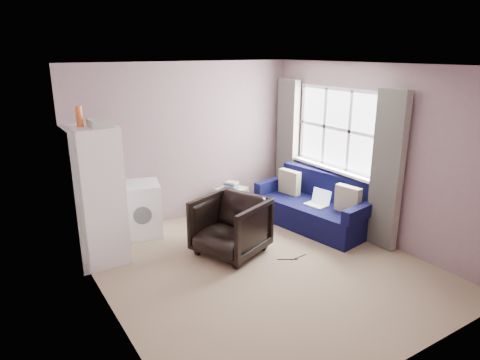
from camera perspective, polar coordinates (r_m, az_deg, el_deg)
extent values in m
cube|color=#9A8165|center=(5.60, 2.90, -11.55)|extent=(3.80, 4.20, 0.02)
cube|color=silver|center=(4.93, 3.35, 15.16)|extent=(3.80, 4.20, 0.02)
cube|color=gray|center=(6.90, -7.09, 5.03)|extent=(3.80, 0.02, 2.50)
cube|color=gray|center=(3.71, 22.40, -6.78)|extent=(3.80, 0.02, 2.50)
cube|color=gray|center=(4.36, -17.90, -2.83)|extent=(0.02, 4.20, 2.50)
cube|color=gray|center=(6.39, 17.27, 3.42)|extent=(0.02, 4.20, 2.50)
cube|color=white|center=(6.79, 12.86, 6.68)|extent=(0.01, 1.60, 1.20)
imported|color=black|center=(5.76, -1.28, -5.81)|extent=(1.04, 1.07, 0.86)
cube|color=white|center=(5.70, -18.68, -2.08)|extent=(0.61, 0.61, 1.78)
cube|color=slate|center=(5.85, -15.53, -3.70)|extent=(0.01, 0.57, 0.02)
cube|color=slate|center=(5.90, -16.52, 1.61)|extent=(0.02, 0.03, 0.51)
cube|color=white|center=(5.65, -15.87, 1.73)|extent=(0.01, 0.43, 0.61)
cylinder|color=orange|center=(5.50, -20.64, 7.96)|extent=(0.08, 0.08, 0.24)
cube|color=#B7B6AC|center=(5.41, -18.09, 7.25)|extent=(0.26, 0.31, 0.09)
cube|color=white|center=(6.53, -13.09, -3.78)|extent=(0.69, 0.69, 0.80)
cube|color=slate|center=(6.39, -13.29, -0.73)|extent=(0.64, 0.63, 0.05)
cylinder|color=slate|center=(6.26, -12.88, -4.64)|extent=(0.26, 0.09, 0.26)
cube|color=silver|center=(7.10, -1.17, -1.25)|extent=(0.54, 0.54, 0.04)
cube|color=silver|center=(7.23, -1.15, -4.16)|extent=(0.54, 0.54, 0.04)
cube|color=silver|center=(7.03, -2.14, -3.26)|extent=(0.18, 0.41, 0.47)
cube|color=silver|center=(7.31, -0.22, -2.44)|extent=(0.18, 0.41, 0.47)
cube|color=navy|center=(7.09, -1.17, -1.00)|extent=(0.20, 0.24, 0.03)
cube|color=#C9BE86|center=(7.09, -1.12, -0.76)|extent=(0.21, 0.25, 0.03)
cube|color=navy|center=(7.07, -1.25, -0.58)|extent=(0.19, 0.24, 0.03)
cube|color=#C9BE86|center=(7.07, -1.10, -0.34)|extent=(0.22, 0.25, 0.03)
cube|color=#0C0D39|center=(6.81, 9.79, -4.55)|extent=(1.11, 1.87, 0.39)
cube|color=#0C0D39|center=(6.92, 11.65, -0.69)|extent=(0.47, 1.76, 0.43)
cube|color=#0C0D39|center=(6.25, 16.01, -4.08)|extent=(0.84, 0.27, 0.20)
cube|color=#0C0D39|center=(7.23, 4.65, -0.59)|extent=(0.84, 0.27, 0.20)
cube|color=tan|center=(6.40, 14.19, -2.50)|extent=(0.18, 0.41, 0.39)
cube|color=tan|center=(7.05, 6.61, -0.27)|extent=(0.18, 0.41, 0.39)
cube|color=silver|center=(6.62, 10.11, -3.28)|extent=(0.28, 0.36, 0.02)
cube|color=silver|center=(6.67, 10.81, -2.13)|extent=(0.11, 0.33, 0.21)
cube|color=white|center=(6.88, 12.12, 1.47)|extent=(0.14, 1.70, 0.04)
cube|color=white|center=(6.90, 12.43, 1.77)|extent=(0.02, 1.68, 0.05)
cube|color=white|center=(6.77, 12.75, 6.67)|extent=(0.02, 1.68, 0.05)
cube|color=white|center=(6.70, 13.09, 11.72)|extent=(0.02, 1.68, 0.05)
cube|color=white|center=(6.24, 17.92, 5.41)|extent=(0.02, 0.05, 1.20)
cube|color=white|center=(6.59, 14.39, 6.28)|extent=(0.02, 0.05, 1.20)
cube|color=white|center=(6.96, 11.21, 7.04)|extent=(0.02, 0.05, 1.20)
cube|color=white|center=(7.35, 8.35, 7.70)|extent=(0.02, 0.05, 1.20)
cube|color=beige|center=(6.09, 19.02, 1.16)|extent=(0.12, 0.46, 2.18)
cube|color=beige|center=(7.58, 6.33, 4.97)|extent=(0.12, 0.46, 2.18)
cylinder|color=black|center=(5.86, 7.83, -10.16)|extent=(0.28, 0.03, 0.01)
cylinder|color=black|center=(5.79, 6.35, -10.46)|extent=(0.25, 0.15, 0.01)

